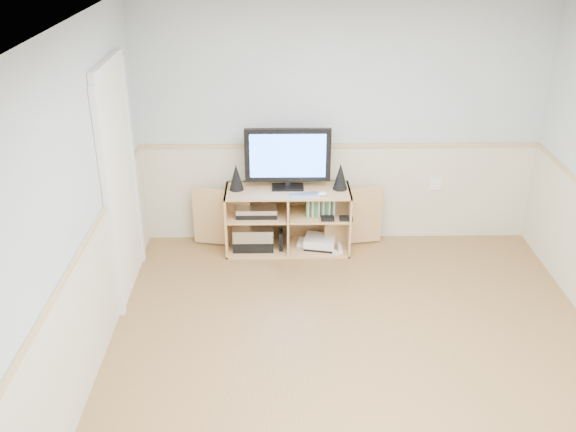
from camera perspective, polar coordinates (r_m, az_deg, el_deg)
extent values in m
cube|color=#A27B48|center=(5.00, 6.49, -13.87)|extent=(4.00, 4.50, 0.02)
cube|color=white|center=(3.92, 8.38, 15.85)|extent=(4.00, 4.50, 0.02)
cube|color=silver|center=(4.49, -18.98, -0.99)|extent=(0.02, 4.50, 2.50)
cube|color=silver|center=(6.40, 4.67, 8.26)|extent=(4.00, 0.02, 2.50)
cube|color=beige|center=(6.64, 4.45, 2.04)|extent=(4.00, 0.01, 1.00)
cube|color=tan|center=(6.45, 4.61, 6.24)|extent=(4.00, 0.02, 0.04)
cube|color=white|center=(5.72, -14.70, 2.64)|extent=(0.03, 0.82, 2.00)
cube|color=tan|center=(6.60, -0.02, -2.77)|extent=(1.24, 0.46, 0.02)
cube|color=tan|center=(6.33, -0.02, 2.24)|extent=(1.24, 0.46, 0.02)
cube|color=tan|center=(6.48, -5.41, -0.35)|extent=(0.02, 0.46, 0.65)
cube|color=tan|center=(6.50, 5.37, -0.28)|extent=(0.02, 0.46, 0.65)
cube|color=tan|center=(6.66, -0.05, 0.52)|extent=(1.24, 0.02, 0.65)
cube|color=tan|center=(6.46, -0.02, -0.32)|extent=(0.02, 0.44, 0.61)
cube|color=tan|center=(6.44, -2.77, 0.10)|extent=(0.59, 0.42, 0.02)
cube|color=tan|center=(6.45, 2.74, 0.14)|extent=(0.59, 0.42, 0.02)
cube|color=tan|center=(6.54, -5.91, -0.12)|extent=(0.59, 0.12, 0.61)
cube|color=tan|center=(6.56, 5.84, -0.04)|extent=(0.59, 0.12, 0.61)
cube|color=black|center=(6.37, -0.02, 2.59)|extent=(0.31, 0.18, 0.02)
cube|color=black|center=(6.35, -0.02, 2.92)|extent=(0.05, 0.04, 0.06)
cube|color=black|center=(6.24, -0.03, 5.44)|extent=(0.84, 0.05, 0.54)
cube|color=#306CFF|center=(6.21, -0.02, 5.35)|extent=(0.74, 0.01, 0.44)
cone|color=black|center=(6.30, -4.63, 3.46)|extent=(0.14, 0.14, 0.26)
cone|color=black|center=(6.32, 4.68, 3.54)|extent=(0.15, 0.15, 0.27)
cube|color=silver|center=(6.20, 1.46, 1.87)|extent=(0.30, 0.18, 0.01)
ellipsoid|color=white|center=(6.20, 3.10, 1.98)|extent=(0.11, 0.10, 0.04)
cube|color=black|center=(6.58, -3.07, -2.29)|extent=(0.41, 0.30, 0.11)
cube|color=silver|center=(6.52, -3.09, -1.36)|extent=(0.41, 0.30, 0.13)
cube|color=black|center=(6.42, -2.78, 0.39)|extent=(0.41, 0.28, 0.05)
cube|color=silver|center=(6.40, -2.79, 0.77)|extent=(0.41, 0.28, 0.05)
cube|color=black|center=(6.51, -0.63, -2.14)|extent=(0.04, 0.14, 0.20)
cube|color=white|center=(6.62, 1.80, -2.39)|extent=(0.24, 0.20, 0.05)
cube|color=black|center=(6.59, 2.86, -2.64)|extent=(0.34, 0.29, 0.03)
cube|color=white|center=(6.56, 2.87, -2.22)|extent=(0.36, 0.32, 0.08)
cube|color=white|center=(6.53, 4.65, -2.96)|extent=(0.04, 0.14, 0.03)
cube|color=white|center=(6.67, 4.36, -2.30)|extent=(0.09, 0.15, 0.03)
cube|color=#3F8C3F|center=(6.39, 2.95, 0.91)|extent=(0.30, 0.14, 0.19)
cube|color=white|center=(6.76, 12.97, 2.77)|extent=(0.12, 0.03, 0.12)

